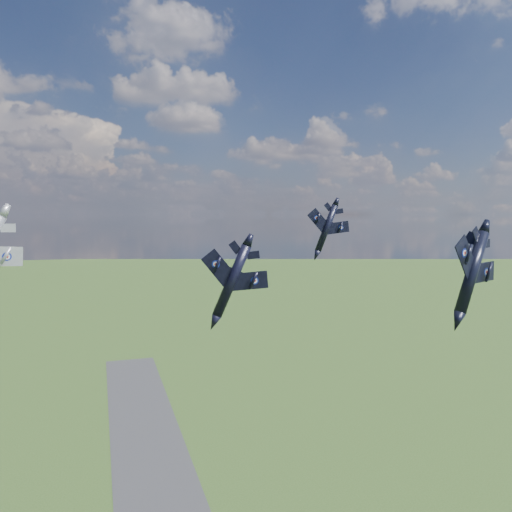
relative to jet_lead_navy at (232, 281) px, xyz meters
name	(u,v)px	position (x,y,z in m)	size (l,w,h in m)	color
jet_lead_navy	(232,281)	(0.00, 0.00, 0.00)	(11.05, 15.40, 3.19)	black
jet_right_navy	(472,272)	(22.76, -22.89, 2.99)	(10.00, 13.95, 2.89)	black
jet_high_navy	(327,228)	(22.54, 15.52, 7.11)	(9.03, 12.60, 2.61)	black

